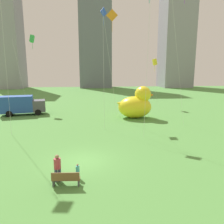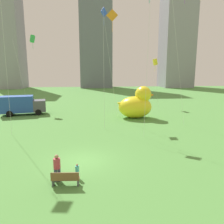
# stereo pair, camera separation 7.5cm
# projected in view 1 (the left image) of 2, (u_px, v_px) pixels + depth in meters

# --- Properties ---
(ground_plane) EXTENTS (140.00, 140.00, 0.00)m
(ground_plane) POSITION_uv_depth(u_px,v_px,m) (83.00, 161.00, 16.38)
(ground_plane) COLOR #549243
(park_bench) EXTENTS (1.65, 0.55, 0.90)m
(park_bench) POSITION_uv_depth(u_px,v_px,m) (66.00, 179.00, 12.80)
(park_bench) COLOR brown
(park_bench) RESTS_ON ground
(person_adult) EXTENTS (0.42, 0.42, 1.71)m
(person_adult) POSITION_uv_depth(u_px,v_px,m) (57.00, 167.00, 13.27)
(person_adult) COLOR #38476B
(person_adult) RESTS_ON ground
(person_child) EXTENTS (0.24, 0.24, 0.96)m
(person_child) POSITION_uv_depth(u_px,v_px,m) (78.00, 170.00, 13.70)
(person_child) COLOR silver
(person_child) RESTS_ON ground
(giant_inflatable_duck) EXTENTS (5.36, 3.44, 4.44)m
(giant_inflatable_duck) POSITION_uv_depth(u_px,v_px,m) (136.00, 104.00, 30.66)
(giant_inflatable_duck) COLOR yellow
(giant_inflatable_duck) RESTS_ON ground
(box_truck) EXTENTS (6.64, 3.52, 2.85)m
(box_truck) POSITION_uv_depth(u_px,v_px,m) (22.00, 105.00, 32.67)
(box_truck) COLOR #264CA5
(box_truck) RESTS_ON ground
(city_skyline) EXTENTS (69.67, 11.75, 41.49)m
(city_skyline) POSITION_uv_depth(u_px,v_px,m) (108.00, 32.00, 78.71)
(city_skyline) COLOR gray
(city_skyline) RESTS_ON ground
(kite_green) EXTENTS (3.74, 3.80, 12.34)m
(kite_green) POSITION_uv_depth(u_px,v_px,m) (32.00, 39.00, 36.35)
(kite_green) COLOR silver
(kite_green) RESTS_ON ground
(kite_orange) EXTENTS (1.60, 1.92, 13.10)m
(kite_orange) POSITION_uv_depth(u_px,v_px,m) (111.00, 21.00, 23.83)
(kite_orange) COLOR silver
(kite_orange) RESTS_ON ground
(kite_blue) EXTENTS (2.29, 2.31, 14.89)m
(kite_blue) POSITION_uv_depth(u_px,v_px,m) (104.00, 18.00, 29.44)
(kite_blue) COLOR silver
(kite_blue) RESTS_ON ground
(kite_yellow) EXTENTS (1.83, 1.46, 8.60)m
(kite_yellow) POSITION_uv_depth(u_px,v_px,m) (155.00, 62.00, 39.37)
(kite_yellow) COLOR silver
(kite_yellow) RESTS_ON ground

